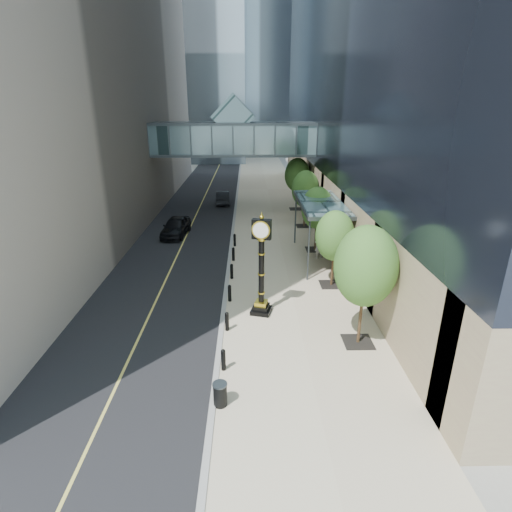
# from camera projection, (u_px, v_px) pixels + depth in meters

# --- Properties ---
(ground) EXTENTS (320.00, 320.00, 0.00)m
(ground) POSITION_uv_depth(u_px,v_px,m) (289.00, 385.00, 16.23)
(ground) COLOR gray
(ground) RESTS_ON ground
(road) EXTENTS (8.00, 180.00, 0.02)m
(road) POSITION_uv_depth(u_px,v_px,m) (208.00, 190.00, 53.48)
(road) COLOR black
(road) RESTS_ON ground
(sidewalk) EXTENTS (8.00, 180.00, 0.06)m
(sidewalk) POSITION_uv_depth(u_px,v_px,m) (267.00, 189.00, 53.62)
(sidewalk) COLOR #BAAD8F
(sidewalk) RESTS_ON ground
(curb) EXTENTS (0.25, 180.00, 0.07)m
(curb) POSITION_uv_depth(u_px,v_px,m) (238.00, 189.00, 53.54)
(curb) COLOR gray
(curb) RESTS_ON ground
(distant_tower_c) EXTENTS (22.00, 22.00, 65.00)m
(distant_tower_c) POSITION_uv_depth(u_px,v_px,m) (232.00, 25.00, 116.71)
(distant_tower_c) COLOR #9FB4C8
(distant_tower_c) RESTS_ON ground
(skywalk) EXTENTS (17.00, 4.20, 5.80)m
(skywalk) POSITION_uv_depth(u_px,v_px,m) (234.00, 137.00, 39.60)
(skywalk) COLOR #486F73
(skywalk) RESTS_ON ground
(entrance_canopy) EXTENTS (3.00, 8.00, 4.38)m
(entrance_canopy) POSITION_uv_depth(u_px,v_px,m) (321.00, 204.00, 27.89)
(entrance_canopy) COLOR #383F44
(entrance_canopy) RESTS_ON ground
(bollard_row) EXTENTS (0.20, 16.20, 0.90)m
(bollard_row) POSITION_uv_depth(u_px,v_px,m) (231.00, 282.00, 24.41)
(bollard_row) COLOR black
(bollard_row) RESTS_ON sidewalk
(street_trees) EXTENTS (2.82, 28.74, 5.80)m
(street_trees) POSITION_uv_depth(u_px,v_px,m) (318.00, 206.00, 29.65)
(street_trees) COLOR black
(street_trees) RESTS_ON sidewalk
(street_clock) EXTENTS (1.26, 1.26, 5.49)m
(street_clock) POSITION_uv_depth(u_px,v_px,m) (261.00, 272.00, 20.96)
(street_clock) COLOR black
(street_clock) RESTS_ON sidewalk
(trash_bin) EXTENTS (0.62, 0.62, 0.90)m
(trash_bin) POSITION_uv_depth(u_px,v_px,m) (220.00, 395.00, 14.94)
(trash_bin) COLOR black
(trash_bin) RESTS_ON sidewalk
(pedestrian) EXTENTS (0.81, 0.63, 1.95)m
(pedestrian) POSITION_uv_depth(u_px,v_px,m) (319.00, 246.00, 29.13)
(pedestrian) COLOR #B7B0A8
(pedestrian) RESTS_ON sidewalk
(car_near) EXTENTS (2.33, 4.85, 1.60)m
(car_near) POSITION_uv_depth(u_px,v_px,m) (176.00, 226.00, 34.51)
(car_near) COLOR black
(car_near) RESTS_ON road
(car_far) EXTENTS (1.74, 4.37, 1.41)m
(car_far) POSITION_uv_depth(u_px,v_px,m) (223.00, 197.00, 45.78)
(car_far) COLOR black
(car_far) RESTS_ON road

